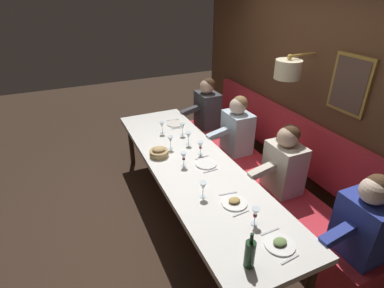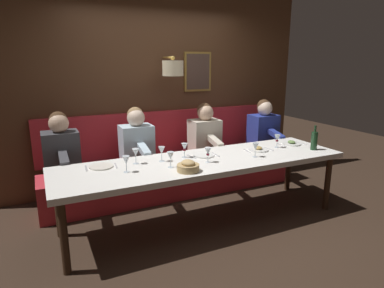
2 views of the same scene
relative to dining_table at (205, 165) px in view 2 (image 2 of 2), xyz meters
name	(u,v)px [view 2 (image 2 of 2)]	position (x,y,z in m)	size (l,w,h in m)	color
ground_plane	(204,221)	(0.00, 0.00, -0.68)	(12.00, 12.00, 0.00)	#332319
dining_table	(205,165)	(0.00, 0.00, 0.00)	(0.90, 3.24, 0.74)	silver
banquette_bench	(174,179)	(0.89, 0.00, -0.46)	(0.52, 3.44, 0.45)	red
back_wall_panel	(159,92)	(1.46, 0.00, 0.68)	(0.59, 4.64, 2.90)	#51331E
diner_nearest	(263,128)	(0.88, -1.46, 0.13)	(0.60, 0.40, 0.79)	#283893
diner_near	(205,134)	(0.88, -0.46, 0.13)	(0.60, 0.40, 0.79)	beige
diner_middle	(137,141)	(0.88, 0.51, 0.13)	(0.60, 0.40, 0.79)	silver
diner_far	(61,148)	(0.88, 1.41, 0.13)	(0.60, 0.40, 0.79)	#3D3D42
place_setting_0	(258,149)	(0.07, -0.77, 0.07)	(0.24, 0.32, 0.05)	white
place_setting_1	(291,143)	(0.13, -1.34, 0.07)	(0.24, 0.32, 0.05)	white
place_setting_2	(204,155)	(0.14, -0.06, 0.06)	(0.24, 0.32, 0.01)	white
place_setting_3	(101,167)	(0.21, 1.08, 0.06)	(0.24, 0.32, 0.01)	silver
wine_glass_0	(162,151)	(0.14, 0.45, 0.17)	(0.07, 0.07, 0.16)	silver
wine_glass_1	(171,156)	(-0.09, 0.44, 0.17)	(0.07, 0.07, 0.16)	silver
wine_glass_2	(126,161)	(-0.05, 0.88, 0.17)	(0.07, 0.07, 0.16)	silver
wine_glass_3	(277,138)	(0.08, -1.06, 0.17)	(0.07, 0.07, 0.16)	silver
wine_glass_4	(136,153)	(0.18, 0.72, 0.17)	(0.07, 0.07, 0.16)	silver
wine_glass_5	(255,147)	(-0.15, -0.56, 0.17)	(0.07, 0.07, 0.16)	silver
wine_glass_6	(208,152)	(-0.10, 0.02, 0.17)	(0.07, 0.07, 0.16)	silver
wine_glass_7	(184,147)	(0.17, 0.17, 0.17)	(0.07, 0.07, 0.16)	silver
wine_bottle	(314,140)	(-0.19, -1.40, 0.17)	(0.08, 0.08, 0.30)	#19381E
bread_bowl	(188,167)	(-0.28, 0.33, 0.10)	(0.22, 0.22, 0.12)	tan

